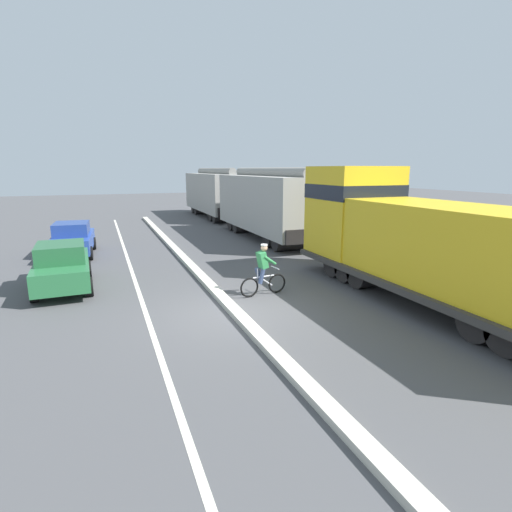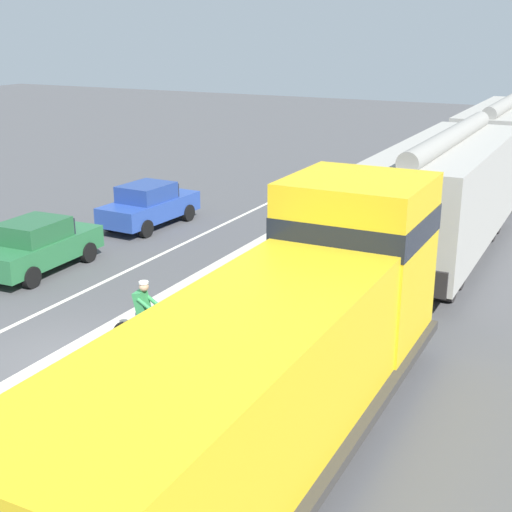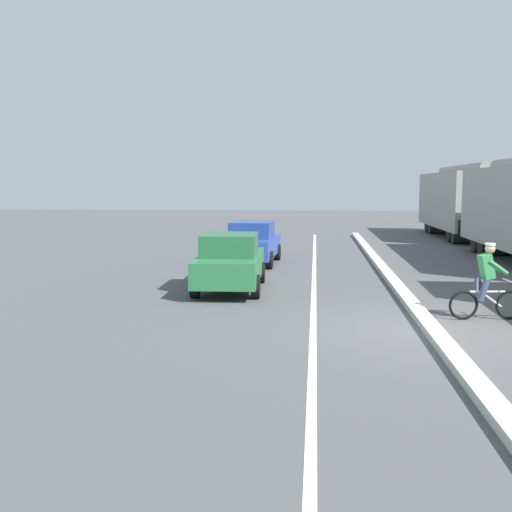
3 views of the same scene
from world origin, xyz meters
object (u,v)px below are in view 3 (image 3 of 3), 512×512
object	(u,v)px
parked_car_green	(230,262)
parked_car_blue	(253,243)
cyclist	(487,283)
hopper_car_middle	(461,201)

from	to	relation	value
parked_car_green	parked_car_blue	distance (m)	5.77
cyclist	parked_car_blue	bearing A→B (deg)	124.47
hopper_car_middle	parked_car_blue	size ratio (longest dim) A/B	2.48
parked_car_green	parked_car_blue	bearing A→B (deg)	89.66
hopper_car_middle	parked_car_blue	world-z (taller)	hopper_car_middle
hopper_car_middle	parked_car_green	xyz separation A→B (m)	(-10.65, -18.52, -1.26)
parked_car_green	parked_car_blue	world-z (taller)	same
parked_car_green	cyclist	size ratio (longest dim) A/B	2.48
parked_car_blue	cyclist	size ratio (longest dim) A/B	2.49
hopper_car_middle	parked_car_blue	bearing A→B (deg)	-129.81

